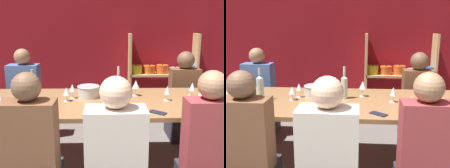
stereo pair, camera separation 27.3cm
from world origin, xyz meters
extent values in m
cube|color=maroon|center=(0.00, 3.83, 1.35)|extent=(8.80, 0.06, 2.70)
cube|color=tan|center=(0.19, 3.63, 0.69)|extent=(0.04, 0.30, 1.38)
cube|color=tan|center=(1.28, 3.63, 0.69)|extent=(0.04, 0.30, 1.38)
cube|color=tan|center=(0.73, 3.63, 0.02)|extent=(1.09, 0.30, 0.04)
cylinder|color=#235BAD|center=(0.73, 3.63, 0.11)|extent=(0.19, 0.19, 0.15)
sphere|color=black|center=(0.73, 3.63, 0.20)|extent=(0.02, 0.02, 0.02)
cylinder|color=#E0561E|center=(0.95, 3.63, 0.08)|extent=(0.18, 0.18, 0.09)
sphere|color=black|center=(0.95, 3.63, 0.14)|extent=(0.02, 0.02, 0.02)
cube|color=tan|center=(0.73, 3.63, 0.71)|extent=(1.09, 0.30, 0.04)
cylinder|color=gold|center=(0.30, 3.63, 0.80)|extent=(0.20, 0.20, 0.14)
sphere|color=black|center=(0.30, 3.63, 0.88)|extent=(0.02, 0.02, 0.02)
cylinder|color=#E0561E|center=(0.52, 3.63, 0.79)|extent=(0.20, 0.20, 0.13)
sphere|color=black|center=(0.52, 3.63, 0.87)|extent=(0.02, 0.02, 0.02)
cylinder|color=#E0561E|center=(0.73, 3.63, 0.80)|extent=(0.20, 0.20, 0.14)
sphere|color=black|center=(0.73, 3.63, 0.88)|extent=(0.02, 0.02, 0.02)
cylinder|color=silver|center=(0.95, 3.63, 0.77)|extent=(0.20, 0.20, 0.09)
sphere|color=black|center=(0.95, 3.63, 0.83)|extent=(0.02, 0.02, 0.02)
cylinder|color=#235BAD|center=(1.17, 3.63, 0.79)|extent=(0.20, 0.20, 0.13)
sphere|color=black|center=(1.17, 3.63, 0.87)|extent=(0.02, 0.02, 0.02)
cube|color=olive|center=(-0.15, 1.91, 0.75)|extent=(2.82, 1.04, 0.04)
cube|color=olive|center=(-1.48, 2.35, 0.37)|extent=(0.08, 0.08, 0.73)
cylinder|color=#B7BABC|center=(-0.40, 2.06, 0.83)|extent=(0.23, 0.23, 0.12)
torus|color=#B7BABC|center=(-0.40, 2.06, 0.89)|extent=(0.24, 0.24, 0.01)
cylinder|color=#19381E|center=(-0.93, 1.67, 0.86)|extent=(0.08, 0.08, 0.19)
cone|color=#19381E|center=(-0.93, 1.67, 0.97)|extent=(0.08, 0.08, 0.03)
cylinder|color=#19381E|center=(-0.93, 1.67, 1.03)|extent=(0.03, 0.03, 0.08)
cylinder|color=#B2C6C1|center=(-0.93, 1.88, 0.88)|extent=(0.07, 0.07, 0.23)
cone|color=#B2C6C1|center=(-0.93, 1.88, 1.01)|extent=(0.07, 0.07, 0.03)
cylinder|color=#B2C6C1|center=(-0.93, 1.88, 1.06)|extent=(0.03, 0.03, 0.07)
cylinder|color=#B2C6C1|center=(-0.08, 2.00, 0.88)|extent=(0.07, 0.07, 0.21)
cone|color=#B2C6C1|center=(-0.08, 2.00, 1.00)|extent=(0.07, 0.07, 0.03)
cylinder|color=#B2C6C1|center=(-0.08, 2.00, 1.06)|extent=(0.03, 0.03, 0.09)
cylinder|color=white|center=(-0.56, 2.01, 0.77)|extent=(0.06, 0.06, 0.00)
cylinder|color=white|center=(-0.56, 2.01, 0.81)|extent=(0.01, 0.01, 0.07)
cone|color=white|center=(-0.56, 2.01, 0.88)|extent=(0.06, 0.06, 0.08)
cylinder|color=maroon|center=(-0.56, 2.01, 0.86)|extent=(0.03, 0.03, 0.03)
cylinder|color=white|center=(0.41, 1.90, 0.77)|extent=(0.07, 0.07, 0.00)
cylinder|color=white|center=(0.41, 1.90, 0.81)|extent=(0.01, 0.01, 0.06)
cone|color=white|center=(0.41, 1.90, 0.88)|extent=(0.06, 0.06, 0.09)
cylinder|color=maroon|center=(0.41, 1.90, 0.86)|extent=(0.03, 0.03, 0.03)
cylinder|color=white|center=(0.69, 1.98, 0.77)|extent=(0.06, 0.06, 0.00)
cylinder|color=white|center=(0.69, 1.98, 0.81)|extent=(0.01, 0.01, 0.08)
cone|color=white|center=(0.69, 1.98, 0.90)|extent=(0.06, 0.06, 0.09)
cylinder|color=white|center=(0.78, 1.56, 0.77)|extent=(0.07, 0.07, 0.00)
cylinder|color=white|center=(0.78, 1.56, 0.81)|extent=(0.01, 0.01, 0.07)
cone|color=white|center=(0.78, 1.56, 0.89)|extent=(0.08, 0.08, 0.08)
cylinder|color=white|center=(0.52, 1.58, 0.77)|extent=(0.06, 0.06, 0.00)
cylinder|color=white|center=(0.52, 1.58, 0.81)|extent=(0.01, 0.01, 0.07)
cone|color=white|center=(0.52, 1.58, 0.88)|extent=(0.07, 0.07, 0.08)
cylinder|color=maroon|center=(0.52, 1.58, 0.86)|extent=(0.04, 0.04, 0.03)
cylinder|color=white|center=(-0.61, 1.90, 0.77)|extent=(0.07, 0.07, 0.00)
cylinder|color=white|center=(-0.61, 1.90, 0.80)|extent=(0.01, 0.01, 0.06)
cone|color=white|center=(-0.61, 1.90, 0.87)|extent=(0.07, 0.07, 0.08)
cylinder|color=beige|center=(-0.61, 1.90, 0.85)|extent=(0.04, 0.04, 0.03)
cylinder|color=white|center=(-1.17, 1.67, 0.77)|extent=(0.07, 0.07, 0.00)
cylinder|color=white|center=(-1.17, 1.67, 0.81)|extent=(0.01, 0.01, 0.06)
cone|color=white|center=(-1.17, 1.67, 0.87)|extent=(0.07, 0.07, 0.07)
cylinder|color=beige|center=(-1.17, 1.67, 0.86)|extent=(0.04, 0.04, 0.03)
cylinder|color=white|center=(0.73, 1.81, 0.77)|extent=(0.07, 0.07, 0.00)
cylinder|color=white|center=(0.73, 1.81, 0.81)|extent=(0.01, 0.01, 0.07)
cone|color=white|center=(0.73, 1.81, 0.88)|extent=(0.08, 0.08, 0.09)
cylinder|color=beige|center=(0.73, 1.81, 0.86)|extent=(0.04, 0.04, 0.03)
cylinder|color=white|center=(0.91, 2.24, 0.77)|extent=(0.06, 0.06, 0.00)
cylinder|color=white|center=(0.91, 2.24, 0.81)|extent=(0.01, 0.01, 0.07)
cone|color=white|center=(0.91, 2.24, 0.90)|extent=(0.08, 0.08, 0.10)
cylinder|color=maroon|center=(0.91, 2.24, 0.87)|extent=(0.05, 0.05, 0.04)
cylinder|color=white|center=(0.11, 2.09, 0.77)|extent=(0.07, 0.07, 0.00)
cylinder|color=white|center=(0.11, 2.09, 0.81)|extent=(0.01, 0.01, 0.08)
cone|color=white|center=(0.11, 2.09, 0.90)|extent=(0.08, 0.08, 0.09)
cylinder|color=beige|center=(0.11, 2.09, 0.88)|extent=(0.04, 0.04, 0.03)
cube|color=#1E2338|center=(0.24, 1.52, 0.78)|extent=(0.16, 0.15, 0.01)
cube|color=#99383D|center=(0.54, 1.13, 0.72)|extent=(0.36, 0.20, 0.58)
sphere|color=#9E7556|center=(0.54, 1.13, 1.11)|extent=(0.21, 0.21, 0.21)
cube|color=#2D2D38|center=(0.83, 2.71, 0.22)|extent=(0.38, 0.48, 0.44)
cube|color=brown|center=(0.83, 2.71, 0.70)|extent=(0.38, 0.21, 0.52)
sphere|color=brown|center=(0.83, 2.71, 1.07)|extent=(0.23, 0.23, 0.23)
cube|color=silver|center=(-0.15, 1.07, 0.71)|extent=(0.43, 0.24, 0.51)
sphere|color=beige|center=(-0.15, 1.07, 1.08)|extent=(0.23, 0.23, 0.23)
cube|color=#2D2D38|center=(-1.29, 2.75, 0.21)|extent=(0.40, 0.50, 0.43)
cube|color=#4C70B7|center=(-1.29, 2.75, 0.72)|extent=(0.40, 0.22, 0.59)
sphere|color=#9E7556|center=(-1.29, 2.75, 1.12)|extent=(0.21, 0.21, 0.21)
cube|color=brown|center=(-0.74, 1.06, 0.76)|extent=(0.37, 0.21, 0.54)
sphere|color=brown|center=(-0.74, 1.06, 1.13)|extent=(0.20, 0.20, 0.20)
camera|label=1|loc=(-0.22, -0.64, 1.53)|focal=42.00mm
camera|label=2|loc=(0.05, -0.64, 1.53)|focal=42.00mm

